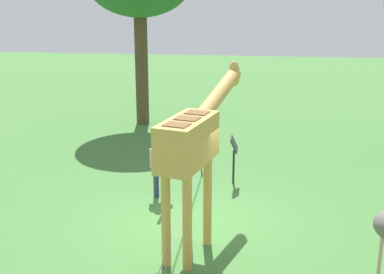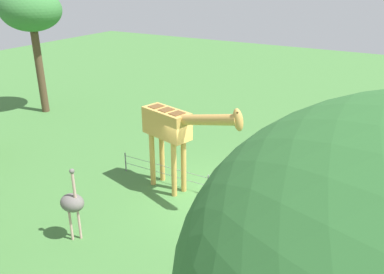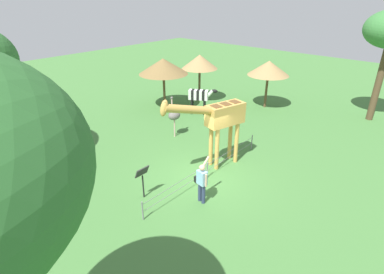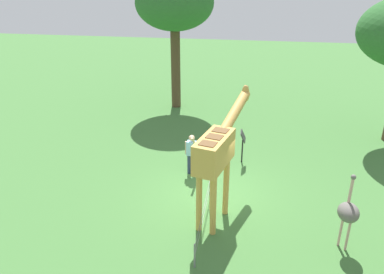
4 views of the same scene
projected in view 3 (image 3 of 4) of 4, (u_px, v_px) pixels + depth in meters
The scene contains 10 objects.
ground_plane at pixel (205, 177), 13.03m from camera, with size 60.00×60.00×0.00m, color #427538.
giraffe at pixel (219, 118), 12.93m from camera, with size 3.97×1.49×3.61m.
visitor at pixel (202, 181), 11.14m from camera, with size 0.66×0.59×1.72m.
zebra at pixel (199, 96), 19.22m from camera, with size 1.16×1.72×1.66m.
ostrich at pixel (174, 115), 16.23m from camera, with size 0.70×0.56×2.25m.
shade_hut_near at pixel (269, 68), 19.74m from camera, with size 2.67×2.67×3.10m.
shade_hut_far at pixel (200, 62), 20.90m from camera, with size 2.46×2.46×3.23m.
shade_hut_aside at pixel (163, 66), 19.54m from camera, with size 3.15×3.15×3.28m.
info_sign at pixel (142, 176), 11.36m from camera, with size 0.56×0.21×1.32m.
wire_fence at pixel (207, 170), 12.80m from camera, with size 7.05×0.05×0.75m.
Camera 3 is at (8.64, 6.88, 7.15)m, focal length 28.79 mm.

